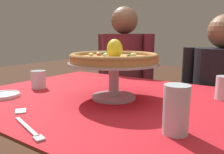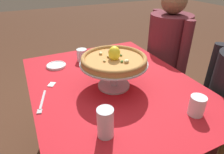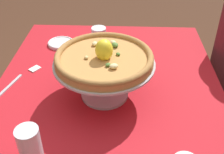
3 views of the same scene
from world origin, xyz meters
name	(u,v)px [view 3 (image 3 of 3)]	position (x,y,z in m)	size (l,w,h in m)	color
dining_table	(108,109)	(0.00, 0.00, 0.65)	(1.26, 0.97, 0.75)	brown
pizza_stand	(104,73)	(0.03, -0.01, 0.86)	(0.39, 0.39, 0.16)	#B7B7C1
pizza	(104,57)	(0.03, -0.01, 0.93)	(0.38, 0.38, 0.10)	#BC8447
water_glass_front_right	(31,148)	(0.37, -0.22, 0.81)	(0.07, 0.07, 0.14)	silver
water_glass_side_left	(99,37)	(-0.41, -0.07, 0.79)	(0.08, 0.08, 0.09)	silver
side_plate	(61,43)	(-0.39, -0.27, 0.76)	(0.14, 0.14, 0.02)	white
dinner_fork	(5,90)	(0.02, -0.43, 0.76)	(0.20, 0.08, 0.01)	#B7B7C1
sugar_packet	(35,69)	(-0.15, -0.35, 0.75)	(0.05, 0.04, 0.01)	white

